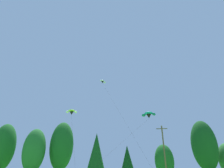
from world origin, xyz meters
name	(u,v)px	position (x,y,z in m)	size (l,w,h in m)	color
treeline_tree_b	(3,147)	(-31.76, 42.06, 9.02)	(5.82, 5.82, 14.90)	#472D19
treeline_tree_c	(34,150)	(-22.76, 41.01, 7.96)	(5.35, 5.35, 13.14)	#472D19
treeline_tree_d	(62,146)	(-17.31, 44.72, 9.41)	(6.00, 6.00, 15.54)	#472D19
treeline_tree_e	(96,152)	(-7.08, 39.84, 7.21)	(4.13, 4.13, 11.51)	#472D19
treeline_tree_f	(127,160)	(-0.25, 43.96, 5.73)	(3.61, 3.61, 9.16)	#472D19
treeline_tree_g	(164,161)	(8.08, 41.38, 5.37)	(4.20, 4.20, 8.88)	#472D19
treeline_tree_h	(204,145)	(17.81, 43.27, 8.80)	(5.73, 5.73, 14.54)	#472D19
utility_pole	(165,154)	(7.41, 34.75, 6.11)	(2.20, 0.26, 11.69)	brown
parafoil_kite_high_lime_white	(72,112)	(-11.42, 33.02, 14.80)	(6.76, 11.99, 13.75)	#93D633
parafoil_kite_mid_white	(103,82)	(-6.05, 40.44, 25.32)	(11.82, 18.47, 24.23)	white
parafoil_kite_far_teal	(149,115)	(5.42, 40.49, 15.77)	(13.17, 19.86, 14.96)	teal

